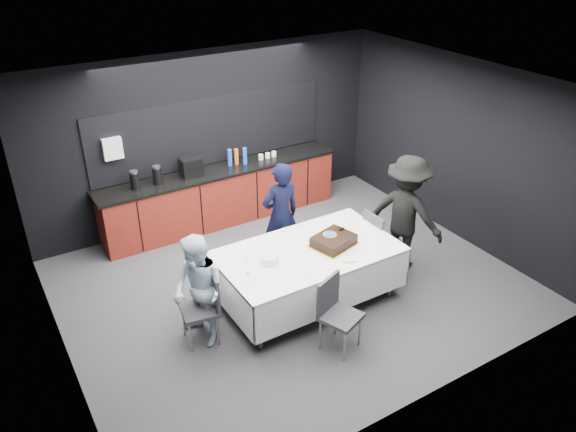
% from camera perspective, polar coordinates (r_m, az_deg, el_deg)
% --- Properties ---
extents(ground, '(6.00, 6.00, 0.00)m').
position_cam_1_polar(ground, '(7.93, 0.38, -6.97)').
color(ground, '#3D3D42').
rests_on(ground, ground).
extents(room_shell, '(6.04, 5.04, 2.82)m').
position_cam_1_polar(room_shell, '(7.02, 0.43, 5.47)').
color(room_shell, white).
rests_on(room_shell, ground).
extents(kitchenette, '(4.10, 0.64, 2.05)m').
position_cam_1_polar(kitchenette, '(9.34, -6.87, 2.55)').
color(kitchenette, '#61160F').
rests_on(kitchenette, ground).
extents(party_table, '(2.32, 1.32, 0.78)m').
position_cam_1_polar(party_table, '(7.29, 2.05, -4.43)').
color(party_table, '#99999E').
rests_on(party_table, ground).
extents(cake_assembly, '(0.64, 0.57, 0.17)m').
position_cam_1_polar(cake_assembly, '(7.31, 4.65, -2.50)').
color(cake_assembly, gold).
rests_on(cake_assembly, party_table).
extents(plate_stack, '(0.23, 0.23, 0.10)m').
position_cam_1_polar(plate_stack, '(6.95, -1.89, -4.39)').
color(plate_stack, white).
rests_on(plate_stack, party_table).
extents(loose_plate_near, '(0.20, 0.20, 0.01)m').
position_cam_1_polar(loose_plate_near, '(6.82, 1.91, -5.60)').
color(loose_plate_near, white).
rests_on(loose_plate_near, party_table).
extents(loose_plate_right_a, '(0.21, 0.21, 0.01)m').
position_cam_1_polar(loose_plate_right_a, '(7.77, 6.23, -1.11)').
color(loose_plate_right_a, white).
rests_on(loose_plate_right_a, party_table).
extents(loose_plate_right_b, '(0.20, 0.20, 0.01)m').
position_cam_1_polar(loose_plate_right_b, '(7.47, 9.58, -2.70)').
color(loose_plate_right_b, white).
rests_on(loose_plate_right_b, party_table).
extents(loose_plate_far, '(0.20, 0.20, 0.01)m').
position_cam_1_polar(loose_plate_far, '(7.42, 0.31, -2.50)').
color(loose_plate_far, white).
rests_on(loose_plate_far, party_table).
extents(fork_pile, '(0.18, 0.15, 0.02)m').
position_cam_1_polar(fork_pile, '(7.04, 6.20, -4.47)').
color(fork_pile, white).
rests_on(fork_pile, party_table).
extents(champagne_flute, '(0.06, 0.06, 0.22)m').
position_cam_1_polar(champagne_flute, '(6.71, -4.19, -4.71)').
color(champagne_flute, white).
rests_on(champagne_flute, party_table).
extents(chair_left, '(0.48, 0.48, 0.92)m').
position_cam_1_polar(chair_left, '(6.79, -8.39, -8.70)').
color(chair_left, '#323237').
rests_on(chair_left, ground).
extents(chair_right, '(0.42, 0.42, 0.92)m').
position_cam_1_polar(chair_right, '(8.08, 9.11, -2.11)').
color(chair_right, '#323237').
rests_on(chair_right, ground).
extents(chair_near, '(0.54, 0.54, 0.92)m').
position_cam_1_polar(chair_near, '(6.65, 4.84, -9.36)').
color(chair_near, '#323237').
rests_on(chair_near, ground).
extents(person_center, '(0.59, 0.39, 1.61)m').
position_cam_1_polar(person_center, '(7.97, -0.75, 0.04)').
color(person_center, black).
rests_on(person_center, ground).
extents(person_left, '(0.68, 0.79, 1.43)m').
position_cam_1_polar(person_left, '(6.67, -9.07, -7.57)').
color(person_left, silver).
rests_on(person_left, ground).
extents(person_right, '(1.03, 1.27, 1.72)m').
position_cam_1_polar(person_right, '(8.09, 11.88, 0.28)').
color(person_right, black).
rests_on(person_right, ground).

